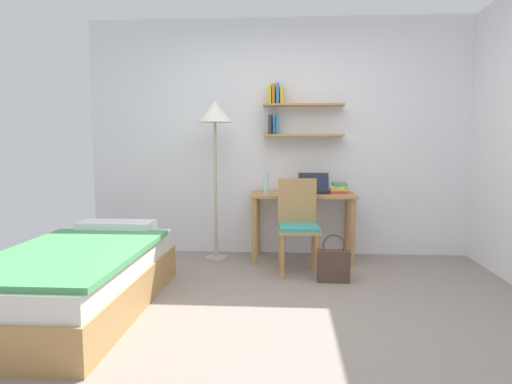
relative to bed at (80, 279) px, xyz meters
name	(u,v)px	position (x,y,z in m)	size (l,w,h in m)	color
ground_plane	(283,318)	(1.51, -0.07, -0.24)	(5.28, 5.28, 0.00)	gray
wall_back	(286,137)	(1.51, 1.96, 1.07)	(4.40, 0.27, 2.60)	white
bed	(80,279)	(0.00, 0.00, 0.00)	(0.98, 2.01, 0.54)	#B2844C
desk	(303,206)	(1.70, 1.63, 0.34)	(1.09, 0.54, 0.72)	#B2844C
desk_chair	(298,222)	(1.64, 1.15, 0.25)	(0.42, 0.44, 0.90)	#B2844C
standing_lamp	(215,122)	(0.78, 1.59, 1.22)	(0.36, 0.36, 1.68)	#B2A893
laptop	(314,188)	(1.81, 1.68, 0.53)	(0.33, 0.23, 0.21)	black
water_bottle	(266,183)	(1.31, 1.60, 0.59)	(0.05, 0.05, 0.23)	silver
book_stack	(339,188)	(2.08, 1.70, 0.52)	(0.20, 0.23, 0.11)	#D13D38
handbag	(333,265)	(1.95, 0.85, -0.08)	(0.29, 0.11, 0.44)	#4C382D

